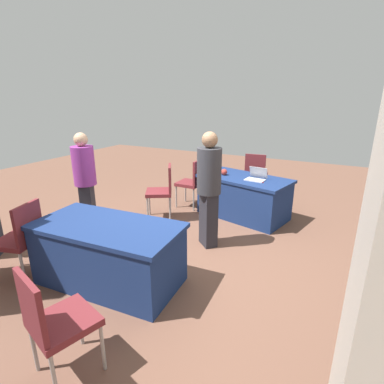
# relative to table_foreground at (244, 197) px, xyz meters

# --- Properties ---
(ground_plane) EXTENTS (14.40, 14.40, 0.00)m
(ground_plane) POSITION_rel_table_foreground_xyz_m (0.34, 1.72, -0.37)
(ground_plane) COLOR brown
(table_foreground) EXTENTS (1.73, 1.18, 0.73)m
(table_foreground) POSITION_rel_table_foreground_xyz_m (0.00, 0.00, 0.00)
(table_foreground) COLOR navy
(table_foreground) RESTS_ON ground
(table_mid_right) EXTENTS (1.74, 0.96, 0.73)m
(table_mid_right) POSITION_rel_table_foreground_xyz_m (0.75, 2.67, 0.00)
(table_mid_right) COLOR navy
(table_mid_right) RESTS_ON ground
(chair_near_front) EXTENTS (0.44, 0.44, 0.95)m
(chair_near_front) POSITION_rel_table_foreground_xyz_m (1.04, -0.02, 0.17)
(chair_near_front) COLOR #9E9993
(chair_near_front) RESTS_ON ground
(chair_tucked_left) EXTENTS (0.48, 0.48, 0.97)m
(chair_tucked_left) POSITION_rel_table_foreground_xyz_m (0.10, -1.10, 0.19)
(chair_tucked_left) COLOR #9E9993
(chair_tucked_left) RESTS_ON ground
(chair_tucked_right) EXTENTS (0.54, 0.54, 0.95)m
(chair_tucked_right) POSITION_rel_table_foreground_xyz_m (1.73, 3.06, 0.17)
(chair_tucked_right) COLOR #9E9993
(chair_tucked_right) RESTS_ON ground
(chair_aisle) EXTENTS (0.60, 0.60, 0.97)m
(chair_aisle) POSITION_rel_table_foreground_xyz_m (1.23, 0.76, 0.19)
(chair_aisle) COLOR #9E9993
(chair_aisle) RESTS_ON ground
(chair_by_pillar) EXTENTS (0.55, 0.55, 0.95)m
(chair_by_pillar) POSITION_rel_table_foreground_xyz_m (0.22, 3.83, 0.17)
(chair_by_pillar) COLOR #9E9993
(chair_by_pillar) RESTS_ON ground
(person_presenter) EXTENTS (0.47, 0.47, 1.58)m
(person_presenter) POSITION_rel_table_foreground_xyz_m (2.06, 1.70, 0.51)
(person_presenter) COLOR #26262D
(person_presenter) RESTS_ON ground
(person_attendee_standing) EXTENTS (0.48, 0.48, 1.66)m
(person_attendee_standing) POSITION_rel_table_foreground_xyz_m (0.11, 1.30, 0.55)
(person_attendee_standing) COLOR #26262D
(person_attendee_standing) RESTS_ON ground
(laptop_silver) EXTENTS (0.35, 0.32, 0.21)m
(laptop_silver) POSITION_rel_table_foreground_xyz_m (-0.22, 0.08, 0.40)
(laptop_silver) COLOR silver
(laptop_silver) RESTS_ON table_foreground
(yarn_ball) EXTENTS (0.11, 0.11, 0.11)m
(yarn_ball) POSITION_rel_table_foreground_xyz_m (0.38, 0.03, 0.42)
(yarn_ball) COLOR #B2382D
(yarn_ball) RESTS_ON table_foreground
(scissors_red) EXTENTS (0.14, 0.16, 0.01)m
(scissors_red) POSITION_rel_table_foreground_xyz_m (-0.32, 0.14, 0.37)
(scissors_red) COLOR red
(scissors_red) RESTS_ON table_foreground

